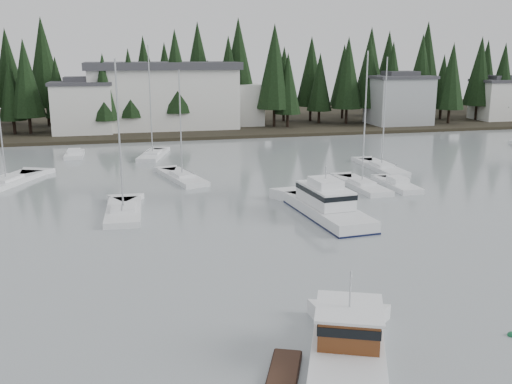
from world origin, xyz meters
TOP-DOWN VIEW (x-y plane):
  - far_shore_land at (0.00, 97.00)m, footprint 240.00×54.00m
  - conifer_treeline at (0.00, 86.00)m, footprint 200.00×22.00m
  - house_west at (-18.00, 79.00)m, footprint 9.54×7.42m
  - house_east_a at (36.00, 78.00)m, footprint 10.60×8.48m
  - house_east_b at (58.00, 80.00)m, footprint 9.54×7.42m
  - harbor_inn at (-2.96, 82.34)m, footprint 29.50×11.50m
  - lobster_boat_brown at (-3.92, 4.46)m, footprint 6.83×9.79m
  - cabin_cruiser_center at (3.56, 26.78)m, footprint 4.35×11.22m
  - sailboat_2 at (-6.34, 43.24)m, footprint 4.66×9.16m
  - sailboat_3 at (16.31, 43.27)m, footprint 2.58×9.27m
  - sailboat_4 at (-23.89, 45.20)m, footprint 6.67×10.11m
  - sailboat_5 at (-12.50, 31.12)m, footprint 3.15×8.30m
  - sailboat_8 at (10.46, 35.44)m, footprint 2.88×8.54m
  - sailboat_9 at (-8.54, 57.33)m, footprint 4.54×8.38m
  - runabout_1 at (13.96, 34.81)m, footprint 2.26×6.70m
  - runabout_3 at (-18.24, 59.82)m, footprint 2.26×5.07m
  - mooring_buoy_green at (4.99, 5.73)m, footprint 0.40×0.40m

SIDE VIEW (x-z plane):
  - far_shore_land at x=0.00m, z-range -0.50..0.50m
  - conifer_treeline at x=0.00m, z-range -10.00..10.00m
  - mooring_buoy_green at x=4.99m, z-range -0.20..0.20m
  - sailboat_4 at x=-23.89m, z-range -6.07..6.18m
  - sailboat_2 at x=-6.34m, z-range -5.84..5.97m
  - sailboat_3 at x=16.31m, z-range -6.44..6.59m
  - sailboat_5 at x=-12.50m, z-range -6.45..6.60m
  - sailboat_8 at x=10.46m, z-range -6.74..6.91m
  - sailboat_9 at x=-8.54m, z-range -7.09..7.29m
  - runabout_1 at x=13.96m, z-range -0.58..0.84m
  - runabout_3 at x=-18.24m, z-range -0.58..0.84m
  - lobster_boat_brown at x=-3.92m, z-range -1.78..2.83m
  - cabin_cruiser_center at x=3.56m, z-range -1.65..3.06m
  - house_east_b at x=58.00m, z-range 0.28..8.53m
  - house_west at x=-18.00m, z-range 0.28..9.03m
  - house_east_a at x=36.00m, z-range 0.28..9.53m
  - harbor_inn at x=-2.96m, z-range 0.33..11.23m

